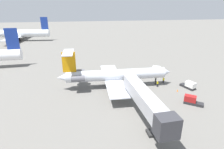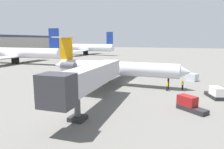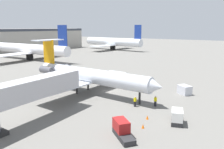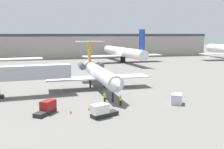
{
  "view_description": "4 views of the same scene",
  "coord_description": "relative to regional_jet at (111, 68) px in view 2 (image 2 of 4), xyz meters",
  "views": [
    {
      "loc": [
        -46.22,
        10.47,
        20.3
      ],
      "look_at": [
        -3.87,
        2.96,
        3.82
      ],
      "focal_mm": 29.42,
      "sensor_mm": 36.0,
      "label": 1
    },
    {
      "loc": [
        -42.33,
        -11.91,
        9.17
      ],
      "look_at": [
        -4.75,
        1.78,
        2.34
      ],
      "focal_mm": 32.78,
      "sensor_mm": 36.0,
      "label": 2
    },
    {
      "loc": [
        -35.5,
        -25.39,
        12.37
      ],
      "look_at": [
        -0.4,
        -1.42,
        3.55
      ],
      "focal_mm": 36.59,
      "sensor_mm": 36.0,
      "label": 3
    },
    {
      "loc": [
        -16.28,
        -50.78,
        11.55
      ],
      "look_at": [
        -0.38,
        1.91,
        2.99
      ],
      "focal_mm": 41.85,
      "sensor_mm": 36.0,
      "label": 4
    }
  ],
  "objects": [
    {
      "name": "ground_plane",
      "position": [
        3.2,
        -2.53,
        -3.54
      ],
      "size": [
        400.0,
        400.0,
        0.1
      ],
      "primitive_type": "cube",
      "color": "#66635E"
    },
    {
      "name": "regional_jet",
      "position": [
        0.0,
        0.0,
        0.0
      ],
      "size": [
        21.87,
        29.5,
        9.8
      ],
      "color": "silver",
      "rests_on": "ground_plane"
    },
    {
      "name": "jet_bridge",
      "position": [
        -16.63,
        -2.97,
        0.91
      ],
      "size": [
        18.48,
        3.69,
        6.08
      ],
      "color": "#ADADB2",
      "rests_on": "ground_plane"
    },
    {
      "name": "ground_crew_marshaller",
      "position": [
        0.2,
        -14.09,
        -2.63
      ],
      "size": [
        0.27,
        0.41,
        1.69
      ],
      "color": "black",
      "rests_on": "ground_plane"
    },
    {
      "name": "ground_crew_loader",
      "position": [
        -1.76,
        -11.49,
        -2.63
      ],
      "size": [
        0.44,
        0.32,
        1.69
      ],
      "color": "black",
      "rests_on": "ground_plane"
    },
    {
      "name": "baggage_tug_lead",
      "position": [
        -4.24,
        -19.08,
        -2.65
      ],
      "size": [
        4.24,
        2.65,
        1.9
      ],
      "color": "#262628",
      "rests_on": "ground_plane"
    },
    {
      "name": "baggage_tug_trailing",
      "position": [
        -11.55,
        -15.17,
        -2.65
      ],
      "size": [
        3.54,
        4.03,
        1.9
      ],
      "color": "#262628",
      "rests_on": "ground_plane"
    },
    {
      "name": "cargo_container_uld",
      "position": [
        9.5,
        -15.88,
        -2.64
      ],
      "size": [
        2.7,
        2.91,
        1.69
      ],
      "color": "silver",
      "rests_on": "ground_plane"
    },
    {
      "name": "traffic_cone_near",
      "position": [
        -8.22,
        -16.15,
        -3.21
      ],
      "size": [
        0.36,
        0.36,
        0.55
      ],
      "color": "orange",
      "rests_on": "ground_plane"
    },
    {
      "name": "traffic_cone_mid",
      "position": [
        -5.3,
        -15.35,
        -3.21
      ],
      "size": [
        0.36,
        0.36,
        0.55
      ],
      "color": "orange",
      "rests_on": "ground_plane"
    },
    {
      "name": "parked_airliner_centre",
      "position": [
        22.01,
        47.39,
        0.66
      ],
      "size": [
        33.28,
        39.48,
        13.12
      ],
      "color": "white",
      "rests_on": "ground_plane"
    },
    {
      "name": "parked_airliner_east_mid",
      "position": [
        73.32,
        43.51,
        0.89
      ],
      "size": [
        31.18,
        36.87,
        13.56
      ],
      "color": "silver",
      "rests_on": "ground_plane"
    }
  ]
}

